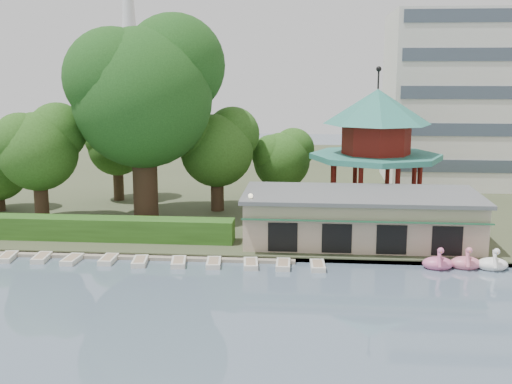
# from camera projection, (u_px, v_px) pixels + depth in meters

# --- Properties ---
(ground_plane) EXTENTS (220.00, 220.00, 0.00)m
(ground_plane) POSITION_uv_depth(u_px,v_px,m) (181.00, 364.00, 30.78)
(ground_plane) COLOR slate
(ground_plane) RESTS_ON ground
(shore) EXTENTS (220.00, 70.00, 0.40)m
(shore) POSITION_uv_depth(u_px,v_px,m) (264.00, 178.00, 81.59)
(shore) COLOR #424930
(shore) RESTS_ON ground
(embankment) EXTENTS (220.00, 0.60, 0.30)m
(embankment) POSITION_uv_depth(u_px,v_px,m) (228.00, 257.00, 47.67)
(embankment) COLOR gray
(embankment) RESTS_ON ground
(dock) EXTENTS (34.00, 1.60, 0.24)m
(dock) POSITION_uv_depth(u_px,v_px,m) (72.00, 254.00, 48.62)
(dock) COLOR gray
(dock) RESTS_ON ground
(boathouse) EXTENTS (18.60, 9.39, 3.90)m
(boathouse) POSITION_uv_depth(u_px,v_px,m) (361.00, 217.00, 50.95)
(boathouse) COLOR tan
(boathouse) RESTS_ON shore
(pavilion) EXTENTS (12.40, 12.40, 13.50)m
(pavilion) POSITION_uv_depth(u_px,v_px,m) (376.00, 139.00, 59.60)
(pavilion) COLOR tan
(pavilion) RESTS_ON shore
(hedge) EXTENTS (30.00, 2.00, 1.80)m
(hedge) POSITION_uv_depth(u_px,v_px,m) (50.00, 227.00, 51.88)
(hedge) COLOR #2C591B
(hedge) RESTS_ON shore
(lamp_post) EXTENTS (0.36, 0.36, 4.28)m
(lamp_post) POSITION_uv_depth(u_px,v_px,m) (251.00, 211.00, 48.59)
(lamp_post) COLOR black
(lamp_post) RESTS_ON shore
(big_tree) EXTENTS (13.71, 12.77, 18.50)m
(big_tree) POSITION_uv_depth(u_px,v_px,m) (145.00, 87.00, 56.78)
(big_tree) COLOR #3A281C
(big_tree) RESTS_ON shore
(small_trees) EXTENTS (38.82, 16.63, 10.62)m
(small_trees) POSITION_uv_depth(u_px,v_px,m) (115.00, 151.00, 61.11)
(small_trees) COLOR #3A281C
(small_trees) RESTS_ON shore
(moored_rowboats) EXTENTS (34.70, 2.72, 0.36)m
(moored_rowboats) POSITION_uv_depth(u_px,v_px,m) (90.00, 259.00, 47.02)
(moored_rowboats) COLOR silver
(moored_rowboats) RESTS_ON ground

